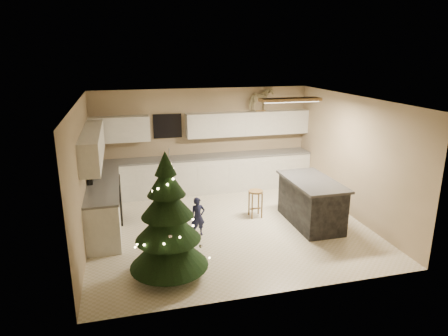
{
  "coord_description": "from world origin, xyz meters",
  "views": [
    {
      "loc": [
        -1.99,
        -7.33,
        3.47
      ],
      "look_at": [
        0.0,
        0.35,
        1.15
      ],
      "focal_mm": 32.0,
      "sensor_mm": 36.0,
      "label": 1
    }
  ],
  "objects_px": {
    "toddler": "(198,217)",
    "christmas_tree": "(168,227)",
    "island": "(311,202)",
    "rocking_horse": "(261,99)",
    "bar_stool": "(256,197)"
  },
  "relations": [
    {
      "from": "toddler",
      "to": "christmas_tree",
      "type": "bearing_deg",
      "value": -123.81
    },
    {
      "from": "island",
      "to": "christmas_tree",
      "type": "relative_size",
      "value": 0.82
    },
    {
      "from": "bar_stool",
      "to": "rocking_horse",
      "type": "bearing_deg",
      "value": 68.79
    },
    {
      "from": "bar_stool",
      "to": "toddler",
      "type": "bearing_deg",
      "value": -156.78
    },
    {
      "from": "christmas_tree",
      "to": "rocking_horse",
      "type": "relative_size",
      "value": 2.81
    },
    {
      "from": "rocking_horse",
      "to": "island",
      "type": "bearing_deg",
      "value": 160.24
    },
    {
      "from": "bar_stool",
      "to": "christmas_tree",
      "type": "distance_m",
      "value": 2.88
    },
    {
      "from": "bar_stool",
      "to": "christmas_tree",
      "type": "height_order",
      "value": "christmas_tree"
    },
    {
      "from": "bar_stool",
      "to": "rocking_horse",
      "type": "distance_m",
      "value": 2.83
    },
    {
      "from": "island",
      "to": "christmas_tree",
      "type": "bearing_deg",
      "value": -157.17
    },
    {
      "from": "island",
      "to": "rocking_horse",
      "type": "bearing_deg",
      "value": 94.88
    },
    {
      "from": "christmas_tree",
      "to": "toddler",
      "type": "distance_m",
      "value": 1.59
    },
    {
      "from": "toddler",
      "to": "island",
      "type": "bearing_deg",
      "value": -6.02
    },
    {
      "from": "island",
      "to": "bar_stool",
      "type": "xyz_separation_m",
      "value": [
        -1.0,
        0.62,
        -0.03
      ]
    },
    {
      "from": "bar_stool",
      "to": "christmas_tree",
      "type": "relative_size",
      "value": 0.29
    }
  ]
}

